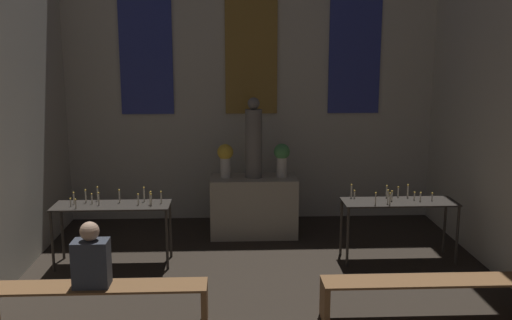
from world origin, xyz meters
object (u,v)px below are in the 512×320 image
at_px(statue, 254,141).
at_px(pew_back_right, 428,289).
at_px(candle_rack_left, 112,211).
at_px(flower_vase_right, 282,157).
at_px(pew_back_left, 98,296).
at_px(altar, 254,206).
at_px(flower_vase_left, 225,157).
at_px(person_seated, 91,258).
at_px(candle_rack_right, 399,208).

relative_size(statue, pew_back_right, 0.54).
xyz_separation_m(candle_rack_left, pew_back_right, (3.63, -1.74, -0.40)).
distance_m(statue, flower_vase_right, 0.49).
bearing_deg(pew_back_left, altar, 59.02).
xyz_separation_m(altar, flower_vase_left, (-0.43, 0.00, 0.76)).
height_order(flower_vase_left, flower_vase_right, same).
xyz_separation_m(altar, flower_vase_right, (0.43, 0.00, 0.76)).
xyz_separation_m(altar, person_seated, (-1.77, -2.87, 0.28)).
relative_size(flower_vase_right, pew_back_right, 0.23).
bearing_deg(person_seated, candle_rack_right, 25.36).
relative_size(statue, candle_rack_right, 0.80).
height_order(statue, flower_vase_left, statue).
bearing_deg(person_seated, flower_vase_left, 64.97).
height_order(statue, candle_rack_left, statue).
xyz_separation_m(pew_back_left, person_seated, (-0.04, 0.00, 0.40)).
xyz_separation_m(candle_rack_left, pew_back_left, (0.18, -1.74, -0.40)).
xyz_separation_m(flower_vase_left, flower_vase_right, (0.85, 0.00, 0.00)).
distance_m(statue, candle_rack_right, 2.33).
height_order(candle_rack_left, candle_rack_right, candle_rack_left).
height_order(flower_vase_left, candle_rack_right, flower_vase_left).
distance_m(flower_vase_right, candle_rack_right, 1.92).
bearing_deg(candle_rack_left, pew_back_left, -84.17).
height_order(statue, flower_vase_right, statue).
relative_size(flower_vase_left, pew_back_left, 0.23).
bearing_deg(person_seated, altar, 58.40).
distance_m(altar, flower_vase_right, 0.88).
height_order(candle_rack_left, pew_back_right, candle_rack_left).
height_order(altar, flower_vase_right, flower_vase_right).
xyz_separation_m(flower_vase_right, person_seated, (-2.19, -2.87, -0.48)).
distance_m(altar, pew_back_left, 3.35).
height_order(statue, pew_back_right, statue).
bearing_deg(statue, flower_vase_right, 0.00).
relative_size(statue, flower_vase_right, 2.36).
distance_m(flower_vase_left, candle_rack_right, 2.63).
height_order(statue, person_seated, statue).
bearing_deg(altar, candle_rack_left, -149.19).
distance_m(flower_vase_left, person_seated, 3.21).
relative_size(candle_rack_right, person_seated, 2.23).
distance_m(flower_vase_right, pew_back_left, 3.70).
height_order(candle_rack_left, person_seated, person_seated).
bearing_deg(altar, pew_back_left, -120.98).
bearing_deg(candle_rack_right, pew_back_right, -95.80).
bearing_deg(statue, flower_vase_left, 180.00).
bearing_deg(flower_vase_left, candle_rack_left, -142.46).
bearing_deg(person_seated, pew_back_right, -0.00).
bearing_deg(flower_vase_left, flower_vase_right, 0.00).
xyz_separation_m(pew_back_left, pew_back_right, (3.45, 0.00, 0.00)).
bearing_deg(pew_back_right, flower_vase_right, 114.33).
relative_size(altar, candle_rack_left, 0.86).
xyz_separation_m(statue, flower_vase_left, (-0.43, 0.00, -0.25)).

